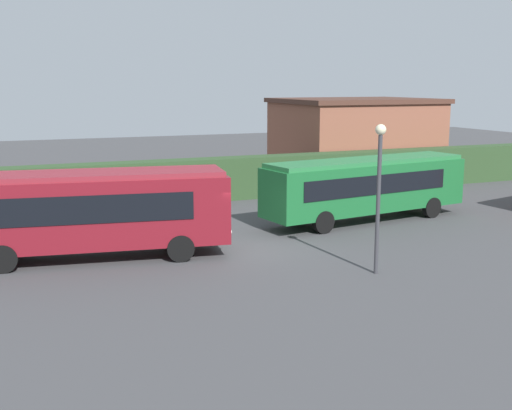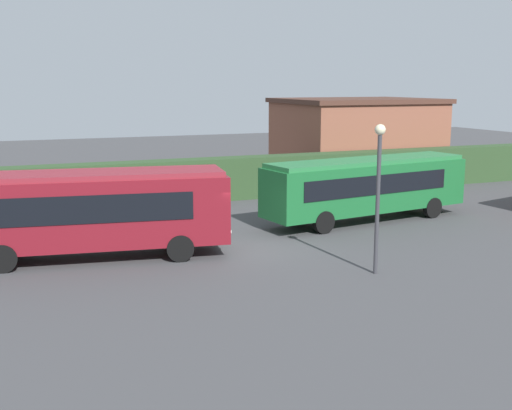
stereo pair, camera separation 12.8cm
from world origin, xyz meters
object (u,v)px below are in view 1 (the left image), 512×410
bus_maroon (93,209)px  lamppost (379,181)px  bus_green (366,185)px  person_center (364,192)px

bus_maroon → lamppost: bearing=-24.2°
lamppost → bus_maroon: bearing=146.9°
bus_green → person_center: bearing=51.5°
bus_maroon → bus_green: bearing=17.3°
person_center → bus_green: bearing=-43.1°
person_center → lamppost: (-5.40, -9.46, 2.19)m
person_center → bus_maroon: bearing=-87.6°
bus_green → lamppost: lamppost is taller
bus_maroon → bus_green: (12.86, 1.89, -0.15)m
bus_maroon → lamppost: lamppost is taller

